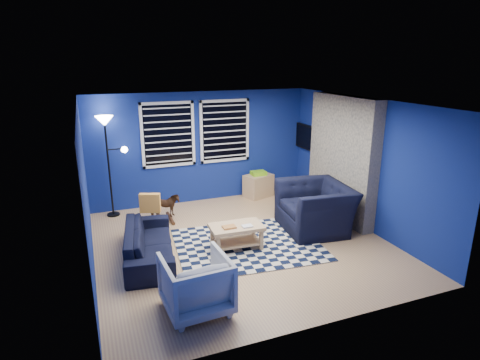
{
  "coord_description": "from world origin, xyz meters",
  "views": [
    {
      "loc": [
        -2.4,
        -6.1,
        3.19
      ],
      "look_at": [
        0.08,
        0.3,
        1.1
      ],
      "focal_mm": 30.0,
      "sensor_mm": 36.0,
      "label": 1
    }
  ],
  "objects_px": {
    "sofa": "(149,243)",
    "tv": "(308,138)",
    "armchair_bent": "(196,284)",
    "coffee_table": "(236,232)",
    "rocking_horse": "(165,206)",
    "cabinet": "(258,185)",
    "armchair_big": "(315,207)",
    "floor_lamp": "(107,135)"
  },
  "relations": [
    {
      "from": "coffee_table",
      "to": "sofa",
      "type": "bearing_deg",
      "value": 172.8
    },
    {
      "from": "rocking_horse",
      "to": "floor_lamp",
      "type": "relative_size",
      "value": 0.28
    },
    {
      "from": "rocking_horse",
      "to": "floor_lamp",
      "type": "bearing_deg",
      "value": 60.62
    },
    {
      "from": "armchair_bent",
      "to": "rocking_horse",
      "type": "height_order",
      "value": "armchair_bent"
    },
    {
      "from": "rocking_horse",
      "to": "coffee_table",
      "type": "xyz_separation_m",
      "value": [
        0.91,
        -1.7,
        -0.01
      ]
    },
    {
      "from": "armchair_bent",
      "to": "cabinet",
      "type": "relative_size",
      "value": 1.13
    },
    {
      "from": "sofa",
      "to": "armchair_bent",
      "type": "bearing_deg",
      "value": -160.14
    },
    {
      "from": "sofa",
      "to": "armchair_bent",
      "type": "xyz_separation_m",
      "value": [
        0.35,
        -1.67,
        0.11
      ]
    },
    {
      "from": "armchair_bent",
      "to": "rocking_horse",
      "type": "relative_size",
      "value": 1.44
    },
    {
      "from": "armchair_big",
      "to": "floor_lamp",
      "type": "bearing_deg",
      "value": -115.04
    },
    {
      "from": "tv",
      "to": "cabinet",
      "type": "height_order",
      "value": "tv"
    },
    {
      "from": "sofa",
      "to": "cabinet",
      "type": "height_order",
      "value": "cabinet"
    },
    {
      "from": "tv",
      "to": "rocking_horse",
      "type": "xyz_separation_m",
      "value": [
        -3.51,
        -0.44,
        -1.08
      ]
    },
    {
      "from": "coffee_table",
      "to": "tv",
      "type": "bearing_deg",
      "value": 39.48
    },
    {
      "from": "tv",
      "to": "cabinet",
      "type": "bearing_deg",
      "value": 167.61
    },
    {
      "from": "tv",
      "to": "armchair_bent",
      "type": "bearing_deg",
      "value": -135.77
    },
    {
      "from": "rocking_horse",
      "to": "armchair_bent",
      "type": "bearing_deg",
      "value": -177.15
    },
    {
      "from": "tv",
      "to": "rocking_horse",
      "type": "relative_size",
      "value": 1.7
    },
    {
      "from": "sofa",
      "to": "armchair_big",
      "type": "relative_size",
      "value": 1.39
    },
    {
      "from": "sofa",
      "to": "rocking_horse",
      "type": "distance_m",
      "value": 1.62
    },
    {
      "from": "armchair_bent",
      "to": "floor_lamp",
      "type": "relative_size",
      "value": 0.4
    },
    {
      "from": "coffee_table",
      "to": "floor_lamp",
      "type": "height_order",
      "value": "floor_lamp"
    },
    {
      "from": "tv",
      "to": "armchair_bent",
      "type": "relative_size",
      "value": 1.18
    },
    {
      "from": "tv",
      "to": "armchair_big",
      "type": "height_order",
      "value": "tv"
    },
    {
      "from": "rocking_horse",
      "to": "cabinet",
      "type": "height_order",
      "value": "cabinet"
    },
    {
      "from": "armchair_big",
      "to": "coffee_table",
      "type": "relative_size",
      "value": 1.47
    },
    {
      "from": "tv",
      "to": "armchair_bent",
      "type": "height_order",
      "value": "tv"
    },
    {
      "from": "sofa",
      "to": "coffee_table",
      "type": "height_order",
      "value": "sofa"
    },
    {
      "from": "armchair_big",
      "to": "rocking_horse",
      "type": "xyz_separation_m",
      "value": [
        -2.62,
        1.46,
        -0.13
      ]
    },
    {
      "from": "armchair_big",
      "to": "cabinet",
      "type": "distance_m",
      "value": 2.17
    },
    {
      "from": "sofa",
      "to": "tv",
      "type": "bearing_deg",
      "value": -56.23
    },
    {
      "from": "sofa",
      "to": "rocking_horse",
      "type": "xyz_separation_m",
      "value": [
        0.56,
        1.52,
        0.04
      ]
    },
    {
      "from": "tv",
      "to": "coffee_table",
      "type": "relative_size",
      "value": 1.07
    },
    {
      "from": "sofa",
      "to": "armchair_big",
      "type": "height_order",
      "value": "armchair_big"
    },
    {
      "from": "rocking_horse",
      "to": "sofa",
      "type": "bearing_deg",
      "value": 166.43
    },
    {
      "from": "rocking_horse",
      "to": "cabinet",
      "type": "bearing_deg",
      "value": -67.09
    },
    {
      "from": "tv",
      "to": "coffee_table",
      "type": "bearing_deg",
      "value": -140.52
    },
    {
      "from": "tv",
      "to": "armchair_bent",
      "type": "xyz_separation_m",
      "value": [
        -3.72,
        -3.62,
        -1.01
      ]
    },
    {
      "from": "cabinet",
      "to": "rocking_horse",
      "type": "bearing_deg",
      "value": 177.52
    },
    {
      "from": "sofa",
      "to": "armchair_big",
      "type": "distance_m",
      "value": 3.18
    },
    {
      "from": "coffee_table",
      "to": "floor_lamp",
      "type": "relative_size",
      "value": 0.44
    },
    {
      "from": "armchair_bent",
      "to": "coffee_table",
      "type": "distance_m",
      "value": 1.86
    }
  ]
}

